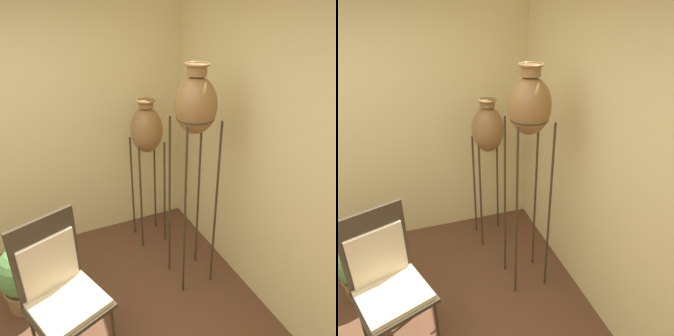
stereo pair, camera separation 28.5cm
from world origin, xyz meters
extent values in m
cube|color=beige|center=(1.93, 0.00, 1.35)|extent=(0.06, 7.81, 2.70)
cylinder|color=#382D1E|center=(1.32, 0.64, 0.80)|extent=(0.02, 0.02, 1.60)
cylinder|color=#382D1E|center=(1.62, 0.64, 0.80)|extent=(0.02, 0.02, 1.60)
cylinder|color=#382D1E|center=(1.32, 0.94, 0.80)|extent=(0.02, 0.02, 1.60)
cylinder|color=#382D1E|center=(1.62, 0.94, 0.80)|extent=(0.02, 0.02, 1.60)
torus|color=#382D1E|center=(1.47, 0.79, 1.60)|extent=(0.30, 0.30, 0.02)
ellipsoid|color=olive|center=(1.47, 0.79, 1.70)|extent=(0.33, 0.33, 0.45)
cylinder|color=olive|center=(1.47, 0.79, 1.97)|extent=(0.15, 0.15, 0.08)
torus|color=olive|center=(1.47, 0.79, 2.01)|extent=(0.19, 0.19, 0.02)
cylinder|color=#382D1E|center=(1.21, 1.38, 0.59)|extent=(0.02, 0.02, 1.19)
cylinder|color=#382D1E|center=(1.47, 1.38, 0.59)|extent=(0.02, 0.02, 1.19)
cylinder|color=#382D1E|center=(1.21, 1.65, 0.59)|extent=(0.02, 0.02, 1.19)
cylinder|color=#382D1E|center=(1.47, 1.65, 0.59)|extent=(0.02, 0.02, 1.19)
torus|color=#382D1E|center=(1.34, 1.52, 1.19)|extent=(0.27, 0.27, 0.02)
ellipsoid|color=olive|center=(1.34, 1.52, 1.29)|extent=(0.32, 0.32, 0.46)
cylinder|color=olive|center=(1.34, 1.52, 1.55)|extent=(0.14, 0.14, 0.06)
torus|color=olive|center=(1.34, 1.52, 1.58)|extent=(0.19, 0.19, 0.02)
cylinder|color=#382D1E|center=(0.57, 0.30, 0.24)|extent=(0.02, 0.02, 0.48)
cylinder|color=#382D1E|center=(0.04, 0.52, 0.24)|extent=(0.02, 0.02, 0.48)
cylinder|color=#382D1E|center=(0.43, 0.67, 0.24)|extent=(0.02, 0.02, 0.48)
cube|color=#382D1E|center=(0.30, 0.41, 0.50)|extent=(0.63, 0.61, 0.03)
cube|color=beige|center=(0.30, 0.41, 0.53)|extent=(0.58, 0.56, 0.04)
cube|color=#382D1E|center=(0.23, 0.62, 0.83)|extent=(0.45, 0.19, 0.63)
cube|color=beige|center=(0.24, 0.59, 0.76)|extent=(0.38, 0.16, 0.44)
cylinder|color=olive|center=(0.02, 1.10, 0.10)|extent=(0.37, 0.37, 0.19)
torus|color=olive|center=(0.02, 1.10, 0.19)|extent=(0.40, 0.40, 0.02)
sphere|color=#568E47|center=(0.02, 1.10, 0.36)|extent=(0.45, 0.45, 0.45)
camera|label=1|loc=(0.25, -1.34, 2.37)|focal=35.00mm
camera|label=2|loc=(0.51, -1.45, 2.37)|focal=35.00mm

